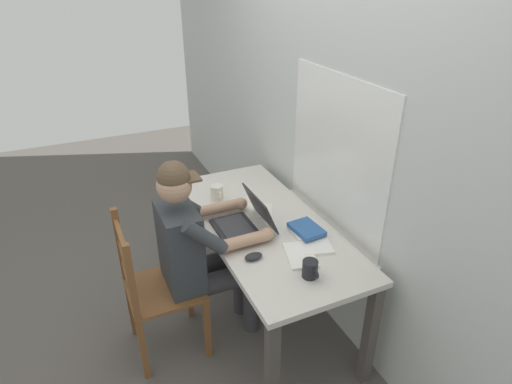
% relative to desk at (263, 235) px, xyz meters
% --- Properties ---
extents(ground_plane, '(8.00, 8.00, 0.00)m').
position_rel_desk_xyz_m(ground_plane, '(0.00, 0.00, -0.64)').
color(ground_plane, '#56514C').
extents(back_wall, '(6.00, 0.08, 2.60)m').
position_rel_desk_xyz_m(back_wall, '(0.00, 0.43, 0.65)').
color(back_wall, beige).
rests_on(back_wall, ground).
extents(desk, '(1.57, 0.70, 0.74)m').
position_rel_desk_xyz_m(desk, '(0.00, 0.00, 0.00)').
color(desk, beige).
rests_on(desk, ground).
extents(seated_person, '(0.50, 0.60, 1.24)m').
position_rel_desk_xyz_m(seated_person, '(0.01, -0.42, 0.04)').
color(seated_person, '#33383D').
rests_on(seated_person, ground).
extents(wooden_chair, '(0.42, 0.42, 0.94)m').
position_rel_desk_xyz_m(wooden_chair, '(0.01, -0.71, -0.18)').
color(wooden_chair, brown).
rests_on(wooden_chair, ground).
extents(laptop, '(0.33, 0.32, 0.22)m').
position_rel_desk_xyz_m(laptop, '(0.02, -0.13, 0.15)').
color(laptop, '#232328').
rests_on(laptop, desk).
extents(computer_mouse, '(0.06, 0.10, 0.03)m').
position_rel_desk_xyz_m(computer_mouse, '(0.32, -0.21, 0.11)').
color(computer_mouse, '#232328').
rests_on(computer_mouse, desk).
extents(coffee_mug_white, '(0.12, 0.09, 0.10)m').
position_rel_desk_xyz_m(coffee_mug_white, '(-0.39, -0.16, 0.15)').
color(coffee_mug_white, silver).
rests_on(coffee_mug_white, desk).
extents(coffee_mug_dark, '(0.12, 0.08, 0.09)m').
position_rel_desk_xyz_m(coffee_mug_dark, '(0.57, -0.01, 0.14)').
color(coffee_mug_dark, black).
rests_on(coffee_mug_dark, desk).
extents(book_stack_main, '(0.21, 0.17, 0.05)m').
position_rel_desk_xyz_m(book_stack_main, '(0.23, 0.16, 0.12)').
color(book_stack_main, white).
rests_on(book_stack_main, desk).
extents(paper_pile_near_laptop, '(0.25, 0.24, 0.01)m').
position_rel_desk_xyz_m(paper_pile_near_laptop, '(-0.12, 0.03, 0.10)').
color(paper_pile_near_laptop, silver).
rests_on(paper_pile_near_laptop, desk).
extents(paper_pile_back_corner, '(0.25, 0.22, 0.02)m').
position_rel_desk_xyz_m(paper_pile_back_corner, '(0.34, 0.16, 0.10)').
color(paper_pile_back_corner, white).
rests_on(paper_pile_back_corner, desk).
extents(paper_pile_side, '(0.27, 0.21, 0.01)m').
position_rel_desk_xyz_m(paper_pile_side, '(0.40, 0.03, 0.10)').
color(paper_pile_side, white).
rests_on(paper_pile_side, desk).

